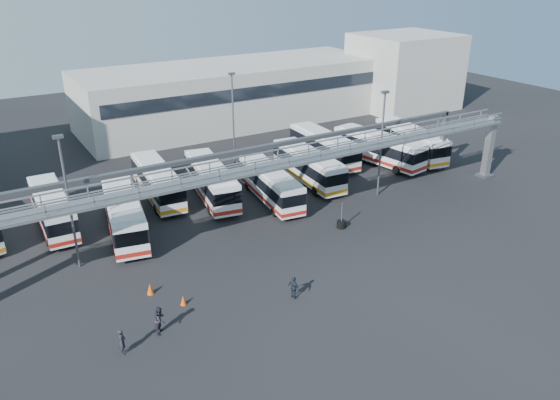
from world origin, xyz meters
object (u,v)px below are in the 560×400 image
light_pole_left (68,196)px  bus_2 (124,213)px  light_pole_back (233,114)px  light_pole_mid (382,139)px  tire_stack (341,224)px  bus_4 (211,180)px  bus_8 (378,147)px  bus_1 (52,208)px  pedestrian_a (122,342)px  bus_7 (324,146)px  pedestrian_b (160,320)px  bus_6 (308,165)px  bus_5 (270,183)px  cone_right (150,289)px  cone_left (183,300)px  pedestrian_d (294,288)px  bus_9 (410,141)px  bus_3 (157,181)px

light_pole_left → bus_2: bearing=38.3°
light_pole_left → light_pole_back: (20.00, 14.00, 0.00)m
light_pole_mid → tire_stack: size_ratio=4.47×
bus_2 → bus_4: bearing=28.1°
bus_8 → tire_stack: (-13.20, -10.83, -1.52)m
bus_1 → bus_2: (4.85, -4.35, 0.13)m
bus_2 → bus_1: bearing=148.3°
pedestrian_a → tire_stack: bearing=-48.4°
bus_8 → bus_7: bearing=132.8°
bus_2 → pedestrian_b: (-2.05, -14.31, -0.99)m
bus_1 → bus_6: size_ratio=0.95×
bus_8 → tire_stack: bearing=-150.6°
bus_5 → cone_right: bearing=-140.8°
light_pole_mid → cone_left: light_pole_mid is taller
cone_left → tire_stack: size_ratio=0.29×
bus_7 → pedestrian_d: size_ratio=6.82×
light_pole_mid → bus_9: bearing=33.1°
pedestrian_d → cone_right: (-8.16, 5.51, -0.43)m
cone_right → light_pole_left: bearing=118.0°
light_pole_mid → tire_stack: 9.88m
light_pole_back → bus_7: bearing=-26.0°
bus_3 → bus_6: size_ratio=0.99×
light_pole_back → tire_stack: 19.66m
bus_2 → bus_5: bearing=8.4°
bus_1 → cone_right: 14.75m
bus_5 → bus_9: bus_9 is taller
bus_2 → bus_9: bus_9 is taller
light_pole_mid → light_pole_back: 17.00m
bus_5 → bus_9: (20.30, 2.76, 0.15)m
bus_7 → pedestrian_a: 35.93m
bus_3 → cone_right: (-6.11, -15.54, -1.42)m
bus_3 → cone_right: size_ratio=13.92×
bus_4 → pedestrian_d: size_ratio=6.98×
cone_left → bus_9: bearing=23.3°
light_pole_back → bus_9: size_ratio=0.88×
bus_1 → bus_7: (29.31, 1.64, 0.10)m
bus_5 → pedestrian_b: size_ratio=5.89×
light_pole_mid → light_pole_back: same height
bus_3 → bus_7: bearing=5.5°
bus_7 → pedestrian_b: (-26.51, -20.29, -0.96)m
pedestrian_d → bus_9: bearing=-71.4°
light_pole_left → bus_4: light_pole_left is taller
bus_2 → tire_stack: (16.09, -8.52, -1.51)m
light_pole_mid → cone_left: size_ratio=15.49×
bus_9 → pedestrian_a: (-38.72, -17.43, -1.07)m
bus_9 → pedestrian_b: bus_9 is taller
pedestrian_b → bus_6: bearing=-8.7°
bus_2 → bus_4: size_ratio=1.01×
bus_6 → cone_right: size_ratio=14.11×
light_pole_back → cone_right: size_ratio=12.94×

